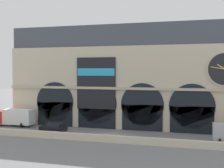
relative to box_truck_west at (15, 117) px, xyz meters
name	(u,v)px	position (x,y,z in m)	size (l,w,h in m)	color
ground_plane	(111,135)	(19.29, -2.76, -1.70)	(200.00, 200.00, 0.00)	slate
quay_parapet_wall	(102,138)	(19.29, -7.29, -1.18)	(90.00, 0.70, 1.03)	beige
station_building	(123,78)	(19.32, 4.74, 7.19)	(42.30, 5.42, 18.35)	beige
box_truck_west	(15,117)	(0.00, 0.00, 0.00)	(7.50, 2.91, 3.12)	red
car_midwest	(54,128)	(9.59, -3.30, -0.90)	(4.40, 2.22, 1.55)	black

